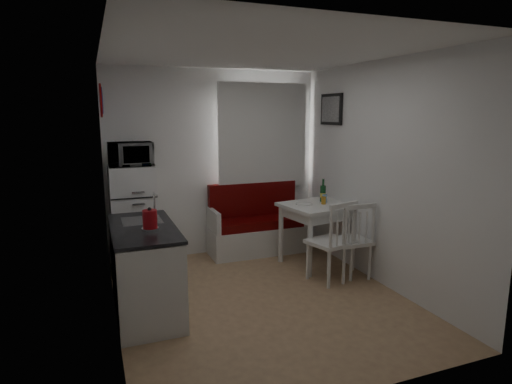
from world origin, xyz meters
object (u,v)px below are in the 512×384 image
Objects in this scene: chair_right at (355,233)px; wine_bottle at (323,190)px; chair_left at (335,233)px; bench at (257,230)px; microwave at (130,154)px; fridge at (134,219)px; dining_table at (325,210)px; kettle at (150,219)px; kitchen_counter at (145,269)px.

chair_right is 0.86m from wine_bottle.
chair_left is 0.90m from wine_bottle.
wine_bottle reaches higher than chair_left.
microwave is at bearing -174.62° from bench.
fridge is (-1.73, -0.11, 0.35)m from bench.
fridge reaches higher than dining_table.
wine_bottle reaches higher than chair_right.
dining_table is at bearing 54.35° from chair_left.
chair_right is 0.98× the size of microwave.
fridge is 2.59× the size of microwave.
fridge reaches higher than kettle.
chair_left is (0.43, -1.42, 0.28)m from bench.
microwave is 1.47m from kettle.
bench is 4.54× the size of wine_bottle.
chair_left is 1.10× the size of chair_right.
chair_right is 2.76m from fridge.
kettle is (0.03, -1.43, 0.33)m from fridge.
fridge is at bearing 89.10° from kitchen_counter.
bench reaches higher than chair_left.
kettle is 0.71× the size of wine_bottle.
fridge is at bearing 133.57° from chair_left.
fridge is at bearing 91.20° from kettle.
chair_left is 1.08× the size of microwave.
chair_left reaches higher than chair_right.
kitchen_counter is 2.57× the size of chair_right.
kettle is at bearing -177.16° from chair_right.
wine_bottle is at bearing -11.21° from microwave.
microwave is (-2.41, 0.58, 0.78)m from dining_table.
microwave reaches higher than wine_bottle.
kitchen_counter is 2.33× the size of chair_left.
kitchen_counter is at bearing 104.56° from kettle.
bench is at bearing 116.15° from chair_right.
chair_left is at bearing -119.88° from dining_table.
kettle is at bearing 168.27° from chair_left.
chair_left is (-0.25, -0.67, -0.12)m from dining_table.
wine_bottle reaches higher than dining_table.
wine_bottle is at bearing 55.15° from chair_left.
dining_table is 5.54× the size of kettle.
microwave is (-2.43, 1.25, 0.91)m from chair_right.
kitchen_counter reaches higher than dining_table.
kitchen_counter is 1.59m from microwave.
dining_table is 2.59m from microwave.
bench is 1.60m from chair_right.
chair_right is at bearing 3.21° from kettle.
fridge is at bearing -176.27° from bench.
wine_bottle is (0.00, 0.77, 0.38)m from chair_right.
fridge reaches higher than chair_right.
chair_left is at bearing -109.59° from wine_bottle.
bench is at bearing 122.94° from dining_table.
microwave reaches higher than dining_table.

